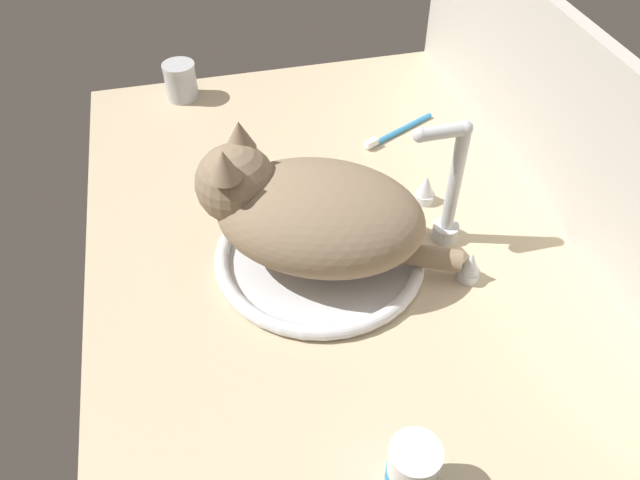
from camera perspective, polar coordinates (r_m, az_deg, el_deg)
name	(u,v)px	position (r cm, az deg, el deg)	size (l,w,h in cm)	color
countertop	(324,239)	(98.44, 0.39, 0.06)	(103.95, 72.44, 3.00)	#CCB793
backsplash_wall	(563,131)	(103.06, 21.34, 9.32)	(103.95, 2.40, 31.92)	beige
sink_basin	(320,255)	(92.63, 0.00, -1.37)	(31.31, 31.31, 2.09)	white
faucet	(448,198)	(93.04, 11.64, 3.75)	(20.93, 9.39, 21.20)	silver
cat	(303,211)	(87.25, -1.59, 2.70)	(31.40, 36.98, 18.50)	#8C755B
metal_jar	(181,81)	(130.16, -12.63, 14.01)	(6.40, 6.40, 7.36)	#B2B5BA
pill_bottle	(412,470)	(71.00, 8.43, -20.11)	(5.67, 5.67, 7.76)	white
toothbrush	(397,131)	(118.72, 7.08, 9.83)	(8.41, 15.60, 1.70)	#338CD1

